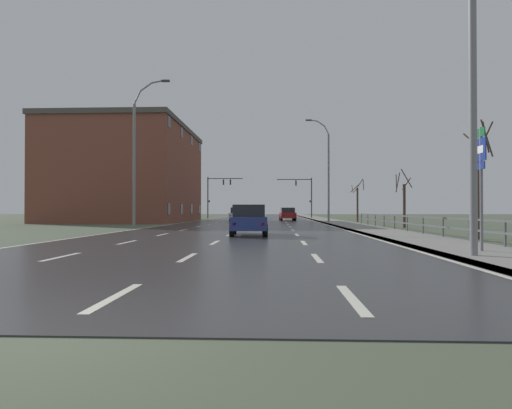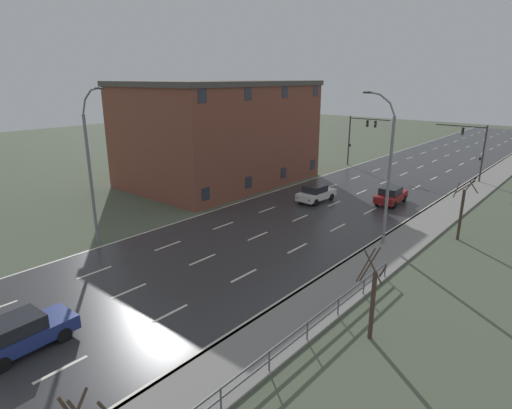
{
  "view_description": "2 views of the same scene",
  "coord_description": "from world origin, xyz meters",
  "px_view_note": "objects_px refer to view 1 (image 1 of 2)",
  "views": [
    {
      "loc": [
        2.38,
        -4.45,
        1.32
      ],
      "look_at": [
        0.0,
        49.8,
        1.97
      ],
      "focal_mm": 30.85,
      "sensor_mm": 36.0,
      "label": 1
    },
    {
      "loc": [
        18.51,
        12.44,
        11.07
      ],
      "look_at": [
        0.0,
        34.2,
        2.46
      ],
      "focal_mm": 29.72,
      "sensor_mm": 36.0,
      "label": 2
    }
  ],
  "objects_px": {
    "street_lamp_foreground": "(465,59)",
    "car_far_left": "(239,214)",
    "brick_building": "(129,174)",
    "highway_sign": "(481,173)",
    "car_near_left": "(249,220)",
    "street_lamp_midground": "(327,172)",
    "car_near_right": "(288,214)",
    "street_lamp_left_bank": "(137,156)",
    "traffic_signal_left": "(216,190)",
    "traffic_signal_right": "(305,192)"
  },
  "relations": [
    {
      "from": "street_lamp_midground",
      "to": "car_far_left",
      "type": "relative_size",
      "value": 2.45
    },
    {
      "from": "traffic_signal_left",
      "to": "car_near_right",
      "type": "xyz_separation_m",
      "value": [
        10.46,
        -13.56,
        -3.55
      ]
    },
    {
      "from": "traffic_signal_right",
      "to": "car_near_right",
      "type": "distance_m",
      "value": 14.78
    },
    {
      "from": "street_lamp_left_bank",
      "to": "traffic_signal_right",
      "type": "distance_m",
      "value": 39.21
    },
    {
      "from": "car_near_left",
      "to": "brick_building",
      "type": "bearing_deg",
      "value": 116.89
    },
    {
      "from": "traffic_signal_right",
      "to": "car_far_left",
      "type": "relative_size",
      "value": 1.48
    },
    {
      "from": "car_near_right",
      "to": "brick_building",
      "type": "height_order",
      "value": "brick_building"
    },
    {
      "from": "car_near_left",
      "to": "car_near_right",
      "type": "bearing_deg",
      "value": 82.15
    },
    {
      "from": "traffic_signal_right",
      "to": "car_near_right",
      "type": "bearing_deg",
      "value": -102.3
    },
    {
      "from": "car_far_left",
      "to": "street_lamp_left_bank",
      "type": "bearing_deg",
      "value": -104.65
    },
    {
      "from": "traffic_signal_left",
      "to": "brick_building",
      "type": "relative_size",
      "value": 0.32
    },
    {
      "from": "traffic_signal_right",
      "to": "car_far_left",
      "type": "xyz_separation_m",
      "value": [
        -8.63,
        -17.91,
        -3.28
      ]
    },
    {
      "from": "highway_sign",
      "to": "traffic_signal_right",
      "type": "relative_size",
      "value": 0.6
    },
    {
      "from": "street_lamp_midground",
      "to": "car_near_left",
      "type": "bearing_deg",
      "value": -107.04
    },
    {
      "from": "street_lamp_left_bank",
      "to": "highway_sign",
      "type": "distance_m",
      "value": 23.78
    },
    {
      "from": "street_lamp_midground",
      "to": "car_near_right",
      "type": "height_order",
      "value": "street_lamp_midground"
    },
    {
      "from": "traffic_signal_right",
      "to": "car_near_left",
      "type": "height_order",
      "value": "traffic_signal_right"
    },
    {
      "from": "street_lamp_foreground",
      "to": "car_far_left",
      "type": "distance_m",
      "value": 38.75
    },
    {
      "from": "street_lamp_left_bank",
      "to": "traffic_signal_left",
      "type": "height_order",
      "value": "street_lamp_left_bank"
    },
    {
      "from": "car_far_left",
      "to": "brick_building",
      "type": "xyz_separation_m",
      "value": [
        -12.55,
        0.1,
        4.56
      ]
    },
    {
      "from": "traffic_signal_left",
      "to": "brick_building",
      "type": "xyz_separation_m",
      "value": [
        -7.65,
        -17.29,
        1.02
      ]
    },
    {
      "from": "street_lamp_midground",
      "to": "traffic_signal_right",
      "type": "xyz_separation_m",
      "value": [
        -0.52,
        23.91,
        -0.93
      ]
    },
    {
      "from": "car_far_left",
      "to": "brick_building",
      "type": "height_order",
      "value": "brick_building"
    },
    {
      "from": "car_near_left",
      "to": "brick_building",
      "type": "height_order",
      "value": "brick_building"
    },
    {
      "from": "street_lamp_foreground",
      "to": "brick_building",
      "type": "height_order",
      "value": "street_lamp_foreground"
    },
    {
      "from": "street_lamp_left_bank",
      "to": "car_near_right",
      "type": "distance_m",
      "value": 25.45
    },
    {
      "from": "car_near_left",
      "to": "car_far_left",
      "type": "height_order",
      "value": "same"
    },
    {
      "from": "highway_sign",
      "to": "car_near_left",
      "type": "xyz_separation_m",
      "value": [
        -7.34,
        9.19,
        -1.59
      ]
    },
    {
      "from": "highway_sign",
      "to": "car_near_left",
      "type": "height_order",
      "value": "highway_sign"
    },
    {
      "from": "highway_sign",
      "to": "brick_building",
      "type": "xyz_separation_m",
      "value": [
        -22.63,
        36.2,
        2.98
      ]
    },
    {
      "from": "street_lamp_foreground",
      "to": "car_near_left",
      "type": "distance_m",
      "value": 13.06
    },
    {
      "from": "street_lamp_left_bank",
      "to": "traffic_signal_left",
      "type": "xyz_separation_m",
      "value": [
        0.83,
        35.95,
        -0.79
      ]
    },
    {
      "from": "traffic_signal_right",
      "to": "traffic_signal_left",
      "type": "xyz_separation_m",
      "value": [
        -13.53,
        -0.52,
        0.27
      ]
    },
    {
      "from": "brick_building",
      "to": "traffic_signal_right",
      "type": "bearing_deg",
      "value": 40.06
    },
    {
      "from": "traffic_signal_right",
      "to": "car_near_left",
      "type": "bearing_deg",
      "value": -97.48
    },
    {
      "from": "car_near_right",
      "to": "brick_building",
      "type": "bearing_deg",
      "value": -171.54
    },
    {
      "from": "street_lamp_left_bank",
      "to": "brick_building",
      "type": "xyz_separation_m",
      "value": [
        -6.81,
        18.66,
        0.22
      ]
    },
    {
      "from": "car_near_right",
      "to": "car_far_left",
      "type": "bearing_deg",
      "value": -148.6
    },
    {
      "from": "street_lamp_left_bank",
      "to": "brick_building",
      "type": "height_order",
      "value": "brick_building"
    },
    {
      "from": "car_near_right",
      "to": "street_lamp_left_bank",
      "type": "bearing_deg",
      "value": -119.95
    },
    {
      "from": "street_lamp_foreground",
      "to": "highway_sign",
      "type": "height_order",
      "value": "street_lamp_foreground"
    },
    {
      "from": "brick_building",
      "to": "car_near_left",
      "type": "bearing_deg",
      "value": -60.49
    },
    {
      "from": "brick_building",
      "to": "street_lamp_midground",
      "type": "bearing_deg",
      "value": -15.7
    },
    {
      "from": "car_far_left",
      "to": "car_near_right",
      "type": "xyz_separation_m",
      "value": [
        5.56,
        3.83,
        0.0
      ]
    },
    {
      "from": "street_lamp_foreground",
      "to": "car_far_left",
      "type": "relative_size",
      "value": 2.62
    },
    {
      "from": "street_lamp_foreground",
      "to": "car_near_left",
      "type": "bearing_deg",
      "value": 121.25
    },
    {
      "from": "car_far_left",
      "to": "street_lamp_midground",
      "type": "bearing_deg",
      "value": -30.74
    },
    {
      "from": "highway_sign",
      "to": "street_lamp_foreground",
      "type": "bearing_deg",
      "value": -127.25
    },
    {
      "from": "street_lamp_foreground",
      "to": "traffic_signal_right",
      "type": "xyz_separation_m",
      "value": [
        -0.47,
        55.3,
        -1.23
      ]
    },
    {
      "from": "street_lamp_midground",
      "to": "highway_sign",
      "type": "height_order",
      "value": "street_lamp_midground"
    }
  ]
}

